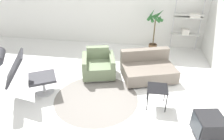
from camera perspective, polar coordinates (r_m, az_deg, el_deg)
name	(u,v)px	position (r m, az deg, el deg)	size (l,w,h in m)	color
ground_plane	(101,92)	(4.83, -3.07, -6.37)	(12.00, 12.00, 0.00)	white
wall_back	(120,5)	(7.21, 2.18, 17.99)	(12.00, 0.09, 2.80)	silver
round_rug	(96,98)	(4.66, -4.49, -7.98)	(1.92, 1.92, 0.01)	slate
lounge_chair	(21,69)	(4.78, -24.58, 0.17)	(1.26, 1.05, 1.17)	#BCBCC1
armchair_red	(98,66)	(5.40, -3.88, 1.13)	(1.02, 1.00, 0.72)	silver
couch_low	(148,69)	(5.38, 10.12, 0.26)	(1.56, 1.32, 0.69)	black
side_table	(157,90)	(4.30, 12.86, -5.55)	(0.42, 0.42, 0.47)	black
crt_television	(208,127)	(3.97, 25.75, -14.41)	(0.53, 0.53, 0.48)	black
potted_plant	(154,30)	(6.86, 11.95, 11.19)	(0.58, 0.55, 1.44)	brown
shelf_unit	(188,23)	(7.08, 20.99, 12.40)	(0.91, 0.28, 1.78)	#BCBCC1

